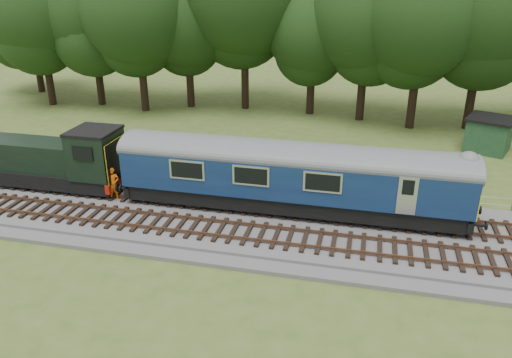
# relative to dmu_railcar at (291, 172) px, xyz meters

# --- Properties ---
(ground) EXTENTS (120.00, 120.00, 0.00)m
(ground) POSITION_rel_dmu_railcar_xyz_m (-2.29, -1.40, -2.61)
(ground) COLOR #415A21
(ground) RESTS_ON ground
(ballast) EXTENTS (70.00, 7.00, 0.35)m
(ballast) POSITION_rel_dmu_railcar_xyz_m (-2.29, -1.40, -2.43)
(ballast) COLOR #4C4C4F
(ballast) RESTS_ON ground
(track_north) EXTENTS (67.20, 2.40, 0.21)m
(track_north) POSITION_rel_dmu_railcar_xyz_m (-2.29, -0.00, -2.19)
(track_north) COLOR black
(track_north) RESTS_ON ballast
(track_south) EXTENTS (67.20, 2.40, 0.21)m
(track_south) POSITION_rel_dmu_railcar_xyz_m (-2.29, -3.00, -2.19)
(track_south) COLOR black
(track_south) RESTS_ON ballast
(fence) EXTENTS (64.00, 0.12, 1.00)m
(fence) POSITION_rel_dmu_railcar_xyz_m (-2.29, 3.10, -2.61)
(fence) COLOR #6B6054
(fence) RESTS_ON ground
(tree_line) EXTENTS (70.00, 8.00, 18.00)m
(tree_line) POSITION_rel_dmu_railcar_xyz_m (-2.29, 20.60, -2.61)
(tree_line) COLOR black
(tree_line) RESTS_ON ground
(dmu_railcar) EXTENTS (18.05, 2.86, 3.88)m
(dmu_railcar) POSITION_rel_dmu_railcar_xyz_m (0.00, 0.00, 0.00)
(dmu_railcar) COLOR black
(dmu_railcar) RESTS_ON ground
(shunter_loco) EXTENTS (8.91, 2.60, 3.38)m
(shunter_loco) POSITION_rel_dmu_railcar_xyz_m (-13.93, 0.00, -0.63)
(shunter_loco) COLOR black
(shunter_loco) RESTS_ON ground
(worker) EXTENTS (0.81, 0.69, 1.90)m
(worker) POSITION_rel_dmu_railcar_xyz_m (-9.84, -0.90, -1.31)
(worker) COLOR #FC640D
(worker) RESTS_ON ballast
(shed) EXTENTS (3.98, 3.98, 2.50)m
(shed) POSITION_rel_dmu_railcar_xyz_m (12.26, 13.73, -1.34)
(shed) COLOR #1B3C24
(shed) RESTS_ON ground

